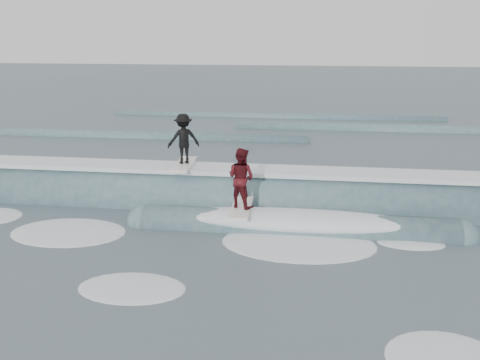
# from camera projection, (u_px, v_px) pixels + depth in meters

# --- Properties ---
(ground) EXTENTS (160.00, 160.00, 0.00)m
(ground) POSITION_uv_depth(u_px,v_px,m) (227.00, 243.00, 14.45)
(ground) COLOR #384952
(ground) RESTS_ON ground
(breaking_wave) EXTENTS (22.63, 3.94, 2.32)m
(breaking_wave) POSITION_uv_depth(u_px,v_px,m) (250.00, 206.00, 17.39)
(breaking_wave) COLOR #3D5C66
(breaking_wave) RESTS_ON ground
(surfer_black) EXTENTS (1.22, 2.03, 1.73)m
(surfer_black) POSITION_uv_depth(u_px,v_px,m) (184.00, 141.00, 17.44)
(surfer_black) COLOR white
(surfer_black) RESTS_ON ground
(surfer_red) EXTENTS (1.05, 2.02, 1.83)m
(surfer_red) POSITION_uv_depth(u_px,v_px,m) (241.00, 181.00, 15.21)
(surfer_red) COLOR white
(surfer_red) RESTS_ON ground
(whitewater) EXTENTS (14.79, 7.47, 0.10)m
(whitewater) POSITION_uv_depth(u_px,v_px,m) (204.00, 255.00, 13.66)
(whitewater) COLOR white
(whitewater) RESTS_ON ground
(far_swells) EXTENTS (39.69, 8.65, 0.80)m
(far_swells) POSITION_uv_depth(u_px,v_px,m) (287.00, 130.00, 31.21)
(far_swells) COLOR #3D5C66
(far_swells) RESTS_ON ground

